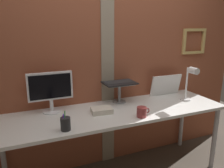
# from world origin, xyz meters

# --- Properties ---
(brick_wall_back) EXTENTS (3.43, 0.16, 2.31)m
(brick_wall_back) POSITION_xyz_m (0.00, 0.41, 1.16)
(brick_wall_back) COLOR brown
(brick_wall_back) RESTS_ON ground_plane
(desk) EXTENTS (2.28, 0.67, 0.76)m
(desk) POSITION_xyz_m (-0.09, 0.02, 0.70)
(desk) COLOR white
(desk) RESTS_ON ground_plane
(monitor) EXTENTS (0.42, 0.18, 0.40)m
(monitor) POSITION_xyz_m (-0.68, 0.23, 1.00)
(monitor) COLOR white
(monitor) RESTS_ON desk
(laptop_stand) EXTENTS (0.28, 0.22, 0.22)m
(laptop_stand) POSITION_xyz_m (0.05, 0.23, 0.91)
(laptop_stand) COLOR gray
(laptop_stand) RESTS_ON desk
(laptop) EXTENTS (0.35, 0.32, 0.22)m
(laptop) POSITION_xyz_m (0.05, 0.31, 1.04)
(laptop) COLOR black
(laptop) RESTS_ON laptop_stand
(whiteboard_panel) EXTENTS (0.40, 0.07, 0.25)m
(whiteboard_panel) POSITION_xyz_m (0.67, 0.26, 0.89)
(whiteboard_panel) COLOR white
(whiteboard_panel) RESTS_ON desk
(desk_lamp) EXTENTS (0.12, 0.20, 0.39)m
(desk_lamp) POSITION_xyz_m (0.77, -0.04, 1.01)
(desk_lamp) COLOR white
(desk_lamp) RESTS_ON desk
(pen_cup) EXTENTS (0.08, 0.08, 0.16)m
(pen_cup) POSITION_xyz_m (-0.64, -0.22, 0.82)
(pen_cup) COLOR #262628
(pen_cup) RESTS_ON desk
(coffee_mug) EXTENTS (0.13, 0.09, 0.10)m
(coffee_mug) POSITION_xyz_m (0.07, -0.22, 0.81)
(coffee_mug) COLOR maroon
(coffee_mug) RESTS_ON desk
(paper_clutter_stack) EXTENTS (0.21, 0.16, 0.05)m
(paper_clutter_stack) POSITION_xyz_m (-0.24, 0.02, 0.79)
(paper_clutter_stack) COLOR silver
(paper_clutter_stack) RESTS_ON desk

